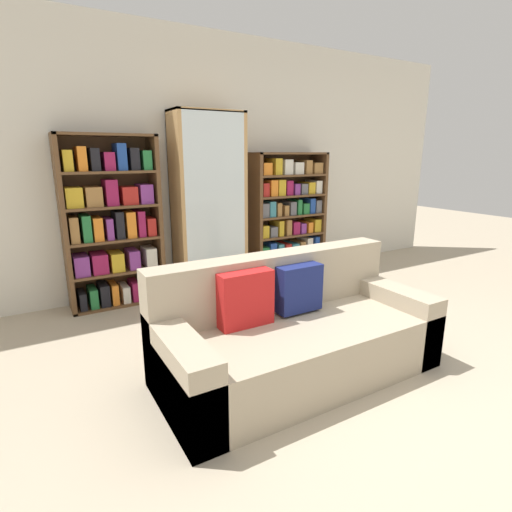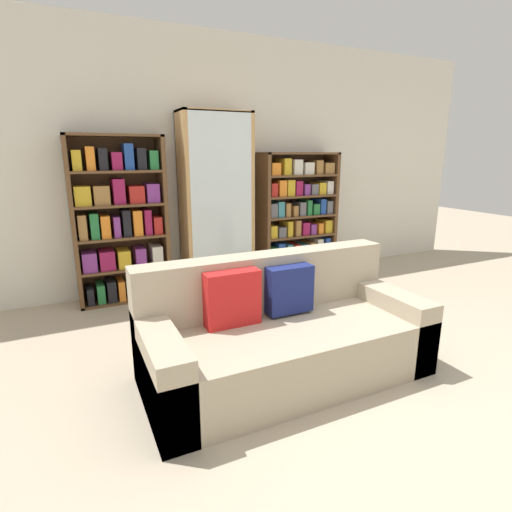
% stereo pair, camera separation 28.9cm
% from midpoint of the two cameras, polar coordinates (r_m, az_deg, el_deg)
% --- Properties ---
extents(ground_plane, '(16.00, 16.00, 0.00)m').
position_cam_midpoint_polar(ground_plane, '(2.67, 17.89, -19.49)').
color(ground_plane, tan).
extents(wall_back, '(7.01, 0.06, 2.70)m').
position_cam_midpoint_polar(wall_back, '(4.57, -8.34, 12.91)').
color(wall_back, silver).
rests_on(wall_back, ground).
extents(couch, '(1.87, 0.82, 0.79)m').
position_cam_midpoint_polar(couch, '(2.74, 2.48, -11.20)').
color(couch, tan).
rests_on(couch, ground).
extents(bookshelf_left, '(0.89, 0.32, 1.64)m').
position_cam_midpoint_polar(bookshelf_left, '(4.12, -21.77, 4.16)').
color(bookshelf_left, brown).
rests_on(bookshelf_left, ground).
extents(display_cabinet, '(0.75, 0.36, 1.88)m').
position_cam_midpoint_polar(display_cabinet, '(4.34, -8.69, 7.36)').
color(display_cabinet, tan).
rests_on(display_cabinet, ground).
extents(bookshelf_right, '(0.96, 0.32, 1.47)m').
position_cam_midpoint_polar(bookshelf_right, '(4.86, 2.73, 5.71)').
color(bookshelf_right, brown).
rests_on(bookshelf_right, ground).
extents(wine_bottle, '(0.08, 0.08, 0.37)m').
position_cam_midpoint_polar(wine_bottle, '(4.25, -1.56, -3.48)').
color(wine_bottle, black).
rests_on(wine_bottle, ground).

